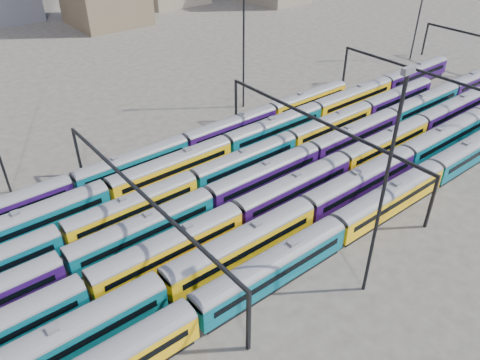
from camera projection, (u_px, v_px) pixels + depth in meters
ground at (267, 186)px, 69.06m from camera, size 500.00×500.00×0.00m
rake_0 at (389, 197)px, 62.21m from camera, size 104.31×3.06×5.15m
rake_1 at (307, 209)px, 59.94m from camera, size 127.53×3.11×5.24m
rake_2 at (294, 185)px, 64.65m from camera, size 100.37×2.94×4.95m
rake_3 at (313, 151)px, 72.57m from camera, size 118.42×2.89×4.86m
rake_4 at (193, 180)px, 66.01m from camera, size 113.73×2.78×4.66m
rake_5 at (274, 126)px, 79.56m from camera, size 101.68×2.98×5.01m
rake_6 at (132, 162)px, 70.30m from camera, size 93.53×2.74×4.60m
gantry_1 at (141, 198)px, 54.90m from camera, size 0.35×40.35×8.03m
gantry_2 at (318, 126)px, 70.52m from camera, size 0.35×40.35×8.03m
gantry_3 at (431, 80)px, 86.14m from camera, size 0.35×40.35×8.03m
mast_2 at (385, 185)px, 44.41m from camera, size 1.40×0.50×25.60m
mast_3 at (244, 36)px, 84.80m from camera, size 1.40×0.50×25.60m
mast_5 at (422, 0)px, 108.23m from camera, size 1.40×0.50×25.60m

